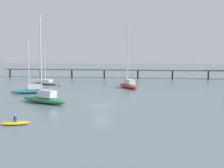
% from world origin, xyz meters
% --- Properties ---
extents(ground_plane, '(400.00, 400.00, 0.00)m').
position_xyz_m(ground_plane, '(0.00, 0.00, 0.00)').
color(ground_plane, slate).
extents(pier, '(78.74, 9.00, 7.67)m').
position_xyz_m(pier, '(18.99, 51.61, 4.02)').
color(pier, brown).
rests_on(pier, ground_plane).
extents(sailboat_teal, '(8.23, 4.95, 10.80)m').
position_xyz_m(sailboat_teal, '(-15.64, 13.36, 0.74)').
color(sailboat_teal, '#1E727A').
rests_on(sailboat_teal, ground_plane).
extents(sailboat_red, '(5.89, 9.45, 13.86)m').
position_xyz_m(sailboat_red, '(3.33, 24.52, 0.91)').
color(sailboat_red, red).
rests_on(sailboat_red, ground_plane).
extents(sailboat_green, '(9.53, 6.81, 14.10)m').
position_xyz_m(sailboat_green, '(-9.56, 1.97, 0.90)').
color(sailboat_green, '#287F4C').
rests_on(sailboat_green, ground_plane).
extents(sailboat_gray, '(7.89, 6.02, 10.14)m').
position_xyz_m(sailboat_gray, '(-17.94, 30.70, 0.60)').
color(sailboat_gray, gray).
rests_on(sailboat_gray, ground_plane).
extents(dinghy_yellow, '(3.46, 2.28, 1.14)m').
position_xyz_m(dinghy_yellow, '(-8.30, -12.85, 0.20)').
color(dinghy_yellow, yellow).
rests_on(dinghy_yellow, ground_plane).
extents(mooring_buoy_mid, '(0.57, 0.57, 0.57)m').
position_xyz_m(mooring_buoy_mid, '(-13.32, 26.38, 0.29)').
color(mooring_buoy_mid, orange).
rests_on(mooring_buoy_mid, ground_plane).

